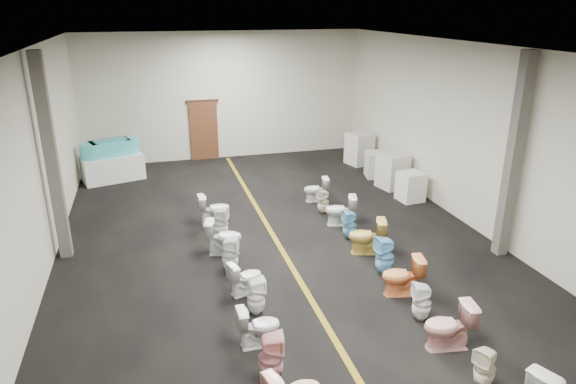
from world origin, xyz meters
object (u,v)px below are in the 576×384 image
toilet_left_6 (245,277)px  appliance_crate_b (393,171)px  toilet_right_3 (449,326)px  toilet_right_11 (316,189)px  appliance_crate_a (411,187)px  toilet_right_10 (323,202)px  toilet_right_2 (485,368)px  toilet_right_9 (340,210)px  toilet_right_6 (385,256)px  bathtub (110,148)px  toilet_left_9 (220,223)px  toilet_right_8 (350,225)px  toilet_left_8 (224,237)px  display_table (113,168)px  appliance_crate_d (359,149)px  appliance_crate_c (377,165)px  toilet_left_7 (230,254)px  toilet_right_7 (367,236)px  toilet_left_3 (271,358)px  toilet_left_5 (256,296)px  toilet_left_10 (214,209)px  toilet_right_5 (402,276)px  toilet_left_4 (259,326)px  toilet_right_4 (422,302)px

toilet_left_6 → appliance_crate_b: bearing=-65.2°
toilet_right_3 → toilet_right_11: (0.05, 6.98, -0.06)m
appliance_crate_a → toilet_right_10: 2.77m
toilet_right_2 → toilet_right_10: (-0.06, 7.01, -0.00)m
toilet_right_9 → toilet_right_6: bearing=15.2°
bathtub → toilet_left_6: bathtub is taller
toilet_left_9 → toilet_left_6: bearing=-153.3°
toilet_right_3 → toilet_right_11: 6.98m
toilet_left_9 → toilet_right_8: size_ratio=1.08×
bathtub → toilet_left_8: bearing=-86.8°
display_table → toilet_right_8: (5.67, -6.20, -0.05)m
appliance_crate_d → toilet_right_10: size_ratio=1.62×
appliance_crate_c → toilet_left_7: bearing=-138.5°
appliance_crate_b → toilet_right_11: 2.70m
bathtub → toilet_right_6: bathtub is taller
appliance_crate_c → toilet_right_11: bearing=-148.7°
toilet_right_6 → toilet_right_11: 4.44m
appliance_crate_d → toilet_left_8: bearing=-134.9°
toilet_left_6 → toilet_right_8: toilet_right_8 is taller
toilet_right_7 → toilet_right_9: size_ratio=1.05×
toilet_left_9 → toilet_right_8: bearing=-81.5°
bathtub → toilet_left_3: 10.90m
appliance_crate_a → toilet_left_7: size_ratio=1.08×
appliance_crate_b → toilet_left_5: (-5.51, -5.68, -0.17)m
toilet_left_5 → toilet_left_10: size_ratio=0.89×
toilet_left_8 → toilet_right_11: toilet_left_8 is taller
bathtub → appliance_crate_a: bathtub is taller
toilet_right_5 → toilet_right_7: toilet_right_7 is taller
toilet_right_2 → toilet_right_10: size_ratio=1.00×
display_table → toilet_left_5: size_ratio=2.54×
appliance_crate_d → toilet_left_3: size_ratio=1.35×
toilet_right_6 → toilet_right_7: toilet_right_6 is taller
appliance_crate_b → toilet_left_4: bearing=-130.7°
appliance_crate_d → toilet_left_4: size_ratio=1.53×
bathtub → toilet_right_4: bathtub is taller
toilet_right_8 → appliance_crate_a: bearing=124.2°
appliance_crate_a → toilet_right_8: appliance_crate_a is taller
appliance_crate_a → toilet_right_4: appliance_crate_a is taller
toilet_right_2 → toilet_right_3: size_ratio=0.83×
bathtub → toilet_right_6: size_ratio=2.10×
toilet_left_3 → toilet_right_11: 7.60m
appliance_crate_a → toilet_right_8: size_ratio=1.15×
toilet_right_5 → toilet_right_7: 1.83m
toilet_right_2 → toilet_right_9: size_ratio=0.86×
toilet_right_6 → toilet_left_10: bearing=-142.5°
toilet_left_4 → toilet_left_8: (-0.04, 3.48, 0.05)m
toilet_left_3 → toilet_right_10: size_ratio=1.20×
toilet_left_4 → toilet_right_7: bearing=-50.8°
display_table → toilet_left_8: bearing=-66.9°
toilet_right_4 → toilet_left_8: bearing=-130.4°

